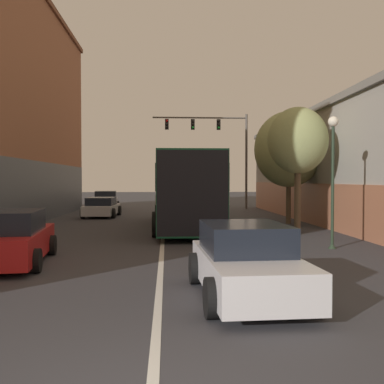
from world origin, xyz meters
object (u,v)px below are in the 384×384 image
Objects in this scene: bus at (185,188)px; parked_car_left_far at (102,207)px; parked_car_left_near at (7,239)px; parked_car_left_mid at (106,201)px; traffic_signal_gantry at (217,139)px; street_tree_near at (298,141)px; street_lamp at (333,168)px; street_tree_far at (289,149)px; hatchback_foreground at (246,262)px.

bus reaches higher than parked_car_left_far.
parked_car_left_mid is (-0.44, 22.47, -0.02)m from parked_car_left_near.
traffic_signal_gantry is 1.39× the size of street_tree_near.
traffic_signal_gantry is 20.62m from street_lamp.
parked_car_left_far is 0.69× the size of street_tree_far.
hatchback_foreground is 0.70× the size of street_tree_far.
street_tree_far reaches higher than parked_car_left_far.
street_lamp reaches higher than hatchback_foreground.
hatchback_foreground is (0.68, -12.53, -1.21)m from bus.
hatchback_foreground is 26.70m from traffic_signal_gantry.
street_lamp is at bearing -158.72° from parked_car_left_mid.
hatchback_foreground is at bearing -171.69° from parked_car_left_mid.
parked_car_left_near is 1.02× the size of street_lamp.
street_tree_far reaches higher than street_lamp.
parked_car_left_far is at bearing 36.29° from bus.
hatchback_foreground is at bearing -161.49° from parked_car_left_far.
hatchback_foreground is at bearing -128.29° from parked_car_left_near.
parked_car_left_near is 0.83× the size of street_tree_near.
bus is 2.83× the size of hatchback_foreground.
hatchback_foreground is at bearing -111.41° from street_tree_near.
street_tree_far is at bearing 84.31° from street_lamp.
street_tree_near is (3.99, 10.16, 3.21)m from hatchback_foreground.
parked_car_left_near is 1.11× the size of parked_car_left_far.
street_lamp is (9.30, -13.11, 2.03)m from parked_car_left_far.
traffic_signal_gantry is 1.29× the size of street_tree_far.
traffic_signal_gantry is at bearing -25.86° from parked_car_left_near.
parked_car_left_mid is 16.48m from street_tree_far.
traffic_signal_gantry reaches higher than bus.
street_tree_far is at bearing -50.94° from parked_car_left_near.
traffic_signal_gantry reaches higher than hatchback_foreground.
parked_car_left_far is at bearing -179.34° from parked_car_left_mid.
parked_car_left_near is 24.44m from traffic_signal_gantry.
parked_car_left_far is 0.92× the size of street_lamp.
hatchback_foreground is at bearing -95.19° from traffic_signal_gantry.
street_tree_near is at bearing -117.43° from bus.
street_lamp reaches higher than bus.
bus is 1.54× the size of traffic_signal_gantry.
hatchback_foreground is 0.94× the size of street_lamp.
parked_car_left_far is (0.71, -7.17, -0.08)m from parked_car_left_mid.
parked_car_left_near is 15.06m from street_tree_far.
parked_car_left_far is (0.27, 15.31, -0.10)m from parked_car_left_near.
parked_car_left_near is 15.31m from parked_car_left_far.
parked_car_left_far is at bearing 13.28° from hatchback_foreground.
traffic_signal_gantry is at bearing -44.71° from parked_car_left_far.
street_lamp is 8.39m from street_tree_far.
street_tree_near reaches higher than street_lamp.
hatchback_foreground is 7.22m from street_lamp.
parked_car_left_far is 0.75× the size of street_tree_near.
traffic_signal_gantry is at bearing 94.12° from street_lamp.
traffic_signal_gantry is at bearing 100.71° from street_tree_far.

